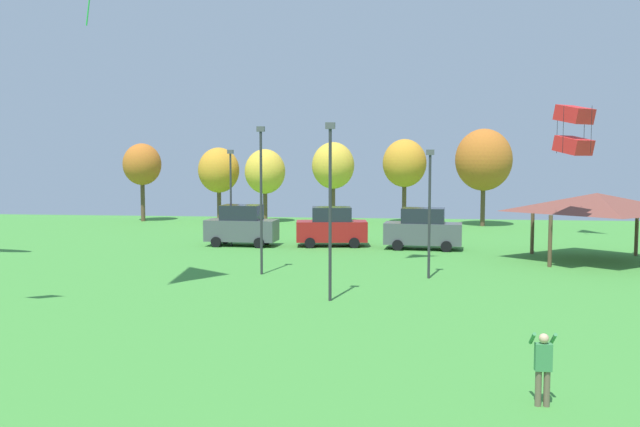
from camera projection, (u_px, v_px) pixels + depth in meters
name	position (u px, v px, depth m)	size (l,w,h in m)	color
person_standing_mid_field	(543.00, 364.00, 14.70)	(0.52, 0.48, 1.66)	brown
kite_flying_6	(574.00, 130.00, 31.18)	(1.89, 1.91, 2.38)	red
parked_car_leftmost	(242.00, 226.00, 41.91)	(4.45, 2.24, 2.54)	#4C5156
parked_car_second_from_left	(332.00, 227.00, 41.72)	(4.53, 2.50, 2.43)	maroon
parked_car_third_from_left	(423.00, 229.00, 40.24)	(4.69, 2.26, 2.48)	#4C5156
park_pavilion	(597.00, 203.00, 35.51)	(7.29, 6.08, 3.60)	brown
light_post_0	(231.00, 192.00, 41.45)	(0.36, 0.20, 5.94)	#2D2D33
light_post_1	(261.00, 192.00, 31.31)	(0.36, 0.20, 6.87)	#2D2D33
light_post_2	(429.00, 206.00, 30.29)	(0.36, 0.20, 5.80)	#2D2D33
light_post_3	(330.00, 202.00, 25.43)	(0.36, 0.20, 6.74)	#2D2D33
treeline_tree_0	(142.00, 165.00, 58.13)	(3.25, 3.25, 6.71)	brown
treeline_tree_1	(219.00, 170.00, 58.61)	(3.56, 3.56, 6.36)	brown
treeline_tree_2	(265.00, 172.00, 57.18)	(3.43, 3.43, 6.20)	brown
treeline_tree_3	(333.00, 166.00, 56.33)	(3.54, 3.54, 6.77)	brown
treeline_tree_4	(405.00, 163.00, 56.29)	(3.63, 3.63, 7.02)	brown
treeline_tree_5	(484.00, 160.00, 53.86)	(4.48, 4.48, 7.78)	brown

